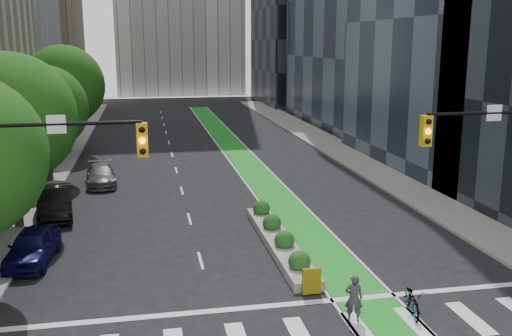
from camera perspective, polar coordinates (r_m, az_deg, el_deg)
name	(u,v)px	position (r m, az deg, el deg)	size (l,w,h in m)	color
ground	(292,321)	(19.91, 3.65, -14.99)	(160.00, 160.00, 0.00)	black
sidewalk_left	(45,172)	(43.64, -20.34, -0.34)	(3.60, 90.00, 0.15)	gray
sidewalk_right	(356,159)	(46.05, 10.00, 0.90)	(3.60, 90.00, 0.15)	gray
bike_lane_paint	(237,152)	(48.55, -1.90, 1.59)	(2.20, 70.00, 0.01)	#1A9422
building_tan_far	(23,13)	(84.57, -22.29, 14.18)	(14.00, 16.00, 26.00)	tan
building_dark_end	(308,9)	(88.68, 5.22, 15.56)	(14.00, 18.00, 28.00)	black
tree_mid	(10,119)	(29.98, -23.42, 4.55)	(6.40, 6.40, 8.78)	black
tree_midfar	(45,108)	(39.81, -20.39, 5.61)	(5.60, 5.60, 7.76)	black
tree_far	(64,86)	(49.60, -18.67, 7.82)	(6.60, 6.60, 9.00)	black
signal_left	(8,193)	(18.53, -23.56, -2.31)	(6.14, 0.51, 7.20)	black
median_planter	(279,239)	(26.31, 2.30, -7.08)	(1.20, 10.26, 1.10)	gray
bicycle	(413,300)	(20.85, 15.38, -12.59)	(0.66, 1.91, 1.00)	gray
cyclist	(354,298)	(19.76, 9.76, -12.71)	(0.60, 0.40, 1.65)	#3B343F
parked_car_left_near	(33,246)	(26.16, -21.44, -7.28)	(1.70, 4.23, 1.44)	#0E0B44
parked_car_left_mid	(55,202)	(32.37, -19.44, -3.23)	(1.71, 4.91, 1.62)	black
parked_car_left_far	(101,175)	(38.63, -15.24, -0.70)	(1.84, 4.52, 1.31)	#525557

